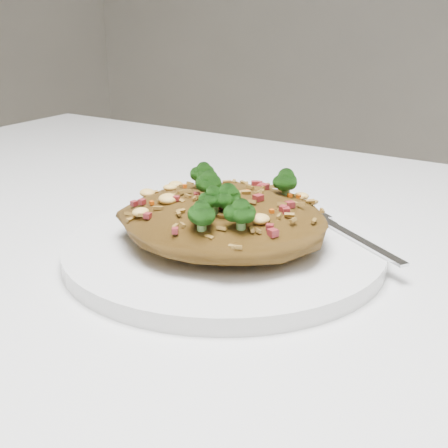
{
  "coord_description": "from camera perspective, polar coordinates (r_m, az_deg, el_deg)",
  "views": [
    {
      "loc": [
        0.27,
        -0.42,
        0.96
      ],
      "look_at": [
        0.01,
        -0.01,
        0.78
      ],
      "focal_mm": 50.0,
      "sensor_mm": 36.0,
      "label": 1
    }
  ],
  "objects": [
    {
      "name": "dining_table",
      "position": [
        0.57,
        0.0,
        -10.79
      ],
      "size": [
        1.2,
        0.8,
        0.75
      ],
      "color": "white",
      "rests_on": "ground"
    },
    {
      "name": "plate",
      "position": [
        0.52,
        -0.0,
        -2.28
      ],
      "size": [
        0.26,
        0.26,
        0.01
      ],
      "primitive_type": "cylinder",
      "color": "white",
      "rests_on": "dining_table"
    },
    {
      "name": "fried_rice",
      "position": [
        0.51,
        0.01,
        1.24
      ],
      "size": [
        0.18,
        0.16,
        0.06
      ],
      "color": "brown",
      "rests_on": "plate"
    },
    {
      "name": "fork",
      "position": [
        0.54,
        11.24,
        -0.87
      ],
      "size": [
        0.14,
        0.1,
        0.0
      ],
      "rotation": [
        0.0,
        0.0,
        -0.57
      ],
      "color": "silver",
      "rests_on": "plate"
    }
  ]
}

